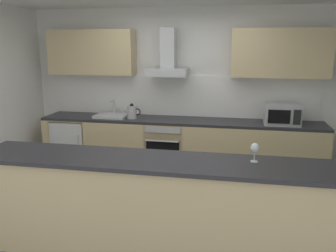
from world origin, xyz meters
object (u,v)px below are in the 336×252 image
(oven, at_px, (166,147))
(kettle, at_px, (132,112))
(range_hood, at_px, (168,61))
(microwave, at_px, (282,114))
(wine_glass, at_px, (255,149))
(sink, at_px, (112,115))
(refrigerator, at_px, (74,144))

(oven, height_order, kettle, kettle)
(oven, xyz_separation_m, range_hood, (-0.00, 0.13, 1.33))
(microwave, distance_m, wine_glass, 2.11)
(sink, relative_size, range_hood, 0.69)
(kettle, bearing_deg, microwave, 0.15)
(microwave, bearing_deg, refrigerator, 179.56)
(refrigerator, height_order, kettle, kettle)
(microwave, xyz_separation_m, kettle, (-2.25, -0.01, -0.04))
(oven, height_order, sink, sink)
(sink, bearing_deg, kettle, -7.25)
(oven, bearing_deg, kettle, -176.45)
(oven, height_order, microwave, microwave)
(oven, relative_size, microwave, 1.60)
(refrigerator, xyz_separation_m, wine_glass, (2.80, -2.08, 0.68))
(sink, height_order, range_hood, range_hood)
(oven, bearing_deg, refrigerator, -179.90)
(microwave, relative_size, wine_glass, 2.81)
(microwave, relative_size, kettle, 1.73)
(kettle, xyz_separation_m, range_hood, (0.54, 0.16, 0.78))
(range_hood, height_order, wine_glass, range_hood)
(range_hood, bearing_deg, microwave, -5.26)
(refrigerator, height_order, range_hood, range_hood)
(sink, xyz_separation_m, kettle, (0.35, -0.04, 0.08))
(refrigerator, relative_size, kettle, 2.94)
(refrigerator, relative_size, wine_glass, 4.78)
(wine_glass, bearing_deg, kettle, 131.01)
(sink, bearing_deg, oven, -0.70)
(microwave, bearing_deg, oven, 179.07)
(oven, xyz_separation_m, refrigerator, (-1.56, -0.00, -0.03))
(refrigerator, height_order, microwave, microwave)
(microwave, distance_m, sink, 2.61)
(oven, distance_m, wine_glass, 2.51)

